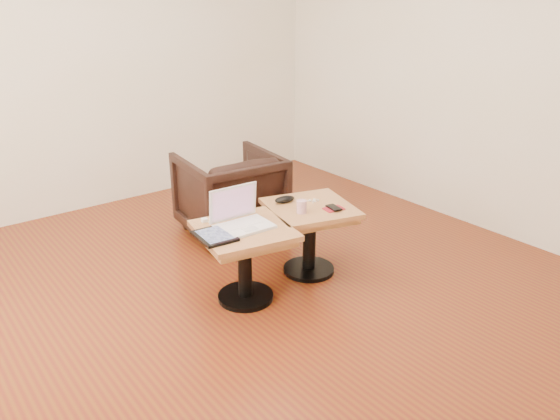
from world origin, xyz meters
TOP-DOWN VIEW (x-y plane):
  - room_shell at (0.00, 0.00)m, footprint 4.52×4.52m
  - side_table_left at (-0.00, 0.00)m, footprint 0.65×0.65m
  - side_table_right at (0.57, 0.03)m, footprint 0.69×0.69m
  - laptop at (-0.00, 0.04)m, footprint 0.35×0.27m
  - tablet at (-0.22, -0.01)m, footprint 0.23×0.28m
  - charging_adapter at (-0.15, 0.24)m, footprint 0.04×0.04m
  - glasses_case at (0.47, 0.19)m, footprint 0.16×0.09m
  - striped_cup at (0.44, -0.03)m, footprint 0.09×0.09m
  - earbuds_tangle at (0.65, 0.08)m, footprint 0.08×0.05m
  - phone_on_sleeve at (0.66, -0.11)m, footprint 0.15×0.13m
  - armchair at (0.50, 0.94)m, footprint 0.81×0.83m

SIDE VIEW (x-z plane):
  - armchair at x=0.50m, z-range 0.00..0.69m
  - side_table_left at x=0.00m, z-range 0.13..0.63m
  - side_table_right at x=0.57m, z-range 0.13..0.63m
  - earbuds_tangle at x=0.65m, z-range 0.51..0.52m
  - phone_on_sleeve at x=0.66m, z-range 0.51..0.52m
  - tablet at x=-0.22m, z-range 0.51..0.53m
  - charging_adapter at x=-0.15m, z-range 0.51..0.53m
  - glasses_case at x=0.47m, z-range 0.51..0.55m
  - striped_cup at x=0.44m, z-range 0.51..0.59m
  - laptop at x=0.00m, z-range 0.43..0.68m
  - room_shell at x=0.00m, z-range 0.00..2.71m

